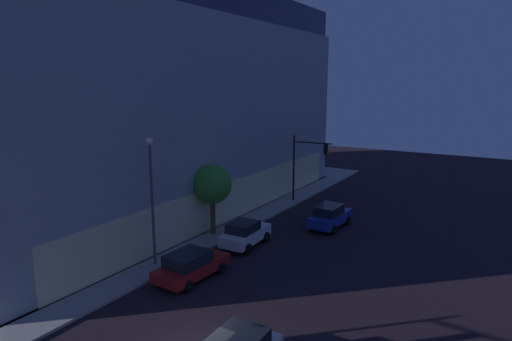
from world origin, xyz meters
name	(u,v)px	position (x,y,z in m)	size (l,w,h in m)	color
modern_building	(115,102)	(15.85, 21.87, 9.07)	(37.61, 26.69, 18.28)	#4C4C51
traffic_light_far_corner	(305,159)	(23.30, 6.08, 4.07)	(0.42, 3.63, 6.02)	black
street_lamp_sidewalk	(151,186)	(5.92, 7.73, 4.95)	(0.44, 0.44, 7.60)	#474747
sidewalk_tree	(212,184)	(12.11, 8.07, 3.75)	(2.81, 2.81, 5.04)	#4E441E
car_red	(191,265)	(5.72, 4.80, 0.80)	(4.58, 2.36, 1.58)	maroon
car_white	(245,233)	(11.51, 4.94, 0.87)	(4.15, 2.18, 1.71)	silver
car_blue	(330,216)	(18.08, 1.52, 0.90)	(4.36, 2.16, 1.78)	navy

